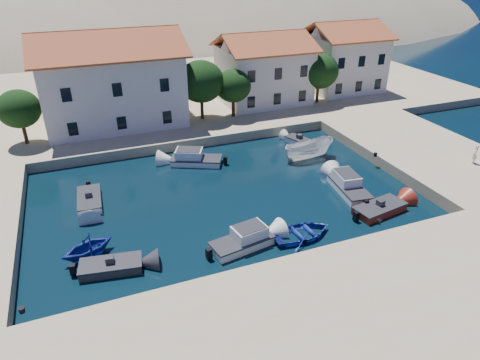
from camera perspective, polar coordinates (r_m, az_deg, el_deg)
name	(u,v)px	position (r m, az deg, el deg)	size (l,w,h in m)	color
ground	(278,270)	(27.18, 5.09, -11.91)	(400.00, 400.00, 0.00)	black
quay_south	(331,336)	(23.16, 12.08, -19.64)	(52.00, 12.00, 1.00)	tan
quay_east	(424,152)	(44.87, 23.35, 3.47)	(11.00, 20.00, 1.00)	tan
quay_north	(169,94)	(60.10, -9.50, 11.26)	(80.00, 36.00, 1.00)	tan
hills	(170,89)	(150.92, -9.29, 11.91)	(254.00, 176.00, 99.00)	#9C8C69
building_left	(111,77)	(47.99, -16.78, 13.01)	(14.70, 9.45, 9.70)	white
building_mid	(264,67)	(53.63, 3.18, 14.81)	(10.50, 8.40, 8.30)	white
building_right	(343,56)	(60.28, 13.63, 15.82)	(9.45, 8.40, 8.80)	white
trees	(214,84)	(47.86, -3.42, 12.71)	(37.30, 5.30, 6.45)	#382314
bollards	(290,214)	(30.34, 6.73, -4.59)	(29.36, 9.56, 0.30)	black
motorboat_grey_sw	(111,266)	(28.06, -16.82, -10.98)	(4.00, 2.26, 1.25)	#2F2E32
cabin_cruiser_south	(242,241)	(28.68, 0.26, -8.15)	(4.46, 2.49, 1.60)	white
rowboat_south	(302,237)	(30.21, 8.24, -7.49)	(3.12, 4.37, 0.90)	navy
motorboat_red_se	(379,209)	(34.08, 18.10, -3.67)	(4.39, 2.50, 1.25)	maroon
cabin_cruiser_east	(349,187)	(36.15, 14.35, -0.87)	(2.54, 4.96, 1.60)	white
boat_east	(308,158)	(41.56, 9.06, 2.87)	(1.94, 5.17, 2.00)	white
motorboat_white_ne	(299,141)	(44.57, 7.89, 5.15)	(2.31, 3.26, 1.25)	white
rowboat_west	(89,256)	(29.84, -19.48, -9.55)	(2.93, 3.39, 1.79)	navy
motorboat_white_west	(89,200)	(35.53, -19.43, -2.54)	(1.97, 4.06, 1.25)	white
cabin_cruiser_north	(196,159)	(40.00, -5.87, 2.80)	(5.05, 3.77, 1.60)	white
pedestrian	(475,154)	(42.74, 28.83, 3.03)	(0.62, 0.40, 1.69)	silver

